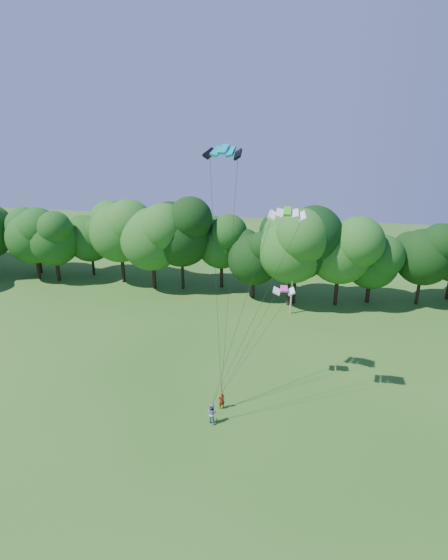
# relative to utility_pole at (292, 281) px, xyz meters

# --- Properties ---
(ground) EXTENTS (160.00, 160.00, 0.00)m
(ground) POSITION_rel_utility_pole_xyz_m (-6.42, -30.51, -4.16)
(ground) COLOR #275B18
(ground) RESTS_ON ground
(utility_pole) EXTENTS (1.62, 0.20, 8.09)m
(utility_pole) POSITION_rel_utility_pole_xyz_m (0.00, 0.00, 0.00)
(utility_pole) COLOR #AFAEA6
(utility_pole) RESTS_ON ground
(kite_flyer_left) EXTENTS (0.67, 0.62, 1.54)m
(kite_flyer_left) POSITION_rel_utility_pole_xyz_m (-4.80, -18.96, -3.39)
(kite_flyer_left) COLOR #B52917
(kite_flyer_left) RESTS_ON ground
(kite_flyer_right) EXTENTS (1.05, 0.98, 1.73)m
(kite_flyer_right) POSITION_rel_utility_pole_xyz_m (-5.19, -20.80, -3.30)
(kite_flyer_right) COLOR #8BA1C2
(kite_flyer_right) RESTS_ON ground
(kite_teal) EXTENTS (2.77, 1.60, 0.62)m
(kite_teal) POSITION_rel_utility_pole_xyz_m (-4.98, -16.92, 15.84)
(kite_teal) COLOR #05A6AA
(kite_teal) RESTS_ON ground
(kite_green) EXTENTS (2.59, 1.20, 0.46)m
(kite_green) POSITION_rel_utility_pole_xyz_m (-0.38, -18.15, 11.94)
(kite_green) COLOR #3AD01F
(kite_green) RESTS_ON ground
(kite_pink) EXTENTS (1.84, 1.02, 0.33)m
(kite_pink) POSITION_rel_utility_pole_xyz_m (-0.43, -14.45, 4.78)
(kite_pink) COLOR #ED429C
(kite_pink) RESTS_ON ground
(tree_back_west) EXTENTS (7.99, 7.99, 11.63)m
(tree_back_west) POSITION_rel_utility_pole_xyz_m (-35.93, 5.31, 3.10)
(tree_back_west) COLOR #372016
(tree_back_west) RESTS_ON ground
(tree_back_center) EXTENTS (9.08, 9.08, 13.20)m
(tree_back_center) POSITION_rel_utility_pole_xyz_m (0.29, 3.21, 4.08)
(tree_back_center) COLOR black
(tree_back_center) RESTS_ON ground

